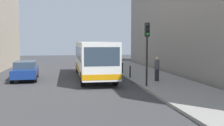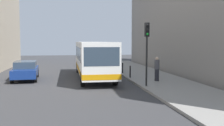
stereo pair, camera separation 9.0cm
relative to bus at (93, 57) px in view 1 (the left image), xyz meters
name	(u,v)px [view 1 (the left image)]	position (x,y,z in m)	size (l,w,h in m)	color
ground_plane	(89,84)	(-0.61, -3.32, -1.73)	(80.00, 80.00, 0.00)	#38383A
sidewalk	(162,81)	(4.79, -3.32, -1.65)	(4.40, 40.00, 0.15)	gray
building_right	(211,8)	(10.89, 0.68, 4.42)	(7.00, 32.00, 12.29)	gray
bus	(93,57)	(0.00, 0.00, 0.00)	(2.54, 11.02, 3.00)	white
car_beside_bus	(25,70)	(-5.41, -0.29, -0.94)	(2.08, 4.50, 1.48)	navy
traffic_light	(147,42)	(2.94, -5.50, 1.28)	(0.28, 0.33, 4.10)	black
bollard_near	(130,72)	(2.84, -1.38, -1.10)	(0.11, 0.11, 0.95)	black
bollard_mid	(122,68)	(2.84, 1.57, -1.10)	(0.11, 0.11, 0.95)	black
bollard_far	(116,65)	(2.84, 4.52, -1.10)	(0.11, 0.11, 0.95)	black
pedestrian_near_signal	(157,69)	(4.34, -3.50, -0.69)	(0.38, 0.38, 1.77)	#26262D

